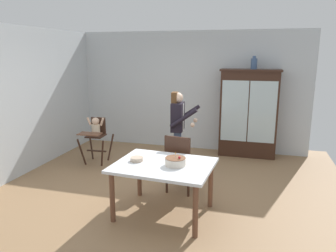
# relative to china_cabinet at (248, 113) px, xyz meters

# --- Properties ---
(ground_plane) EXTENTS (6.24, 6.24, 0.00)m
(ground_plane) POSITION_rel_china_cabinet_xyz_m (-1.35, -2.37, -0.95)
(ground_plane) COLOR #93704C
(wall_back) EXTENTS (5.32, 0.06, 2.70)m
(wall_back) POSITION_rel_china_cabinet_xyz_m (-1.35, 0.26, 0.40)
(wall_back) COLOR silver
(wall_back) RESTS_ON ground_plane
(wall_left) EXTENTS (0.06, 5.32, 2.70)m
(wall_left) POSITION_rel_china_cabinet_xyz_m (-3.98, -2.37, 0.40)
(wall_left) COLOR silver
(wall_left) RESTS_ON ground_plane
(china_cabinet) EXTENTS (1.25, 0.48, 1.88)m
(china_cabinet) POSITION_rel_china_cabinet_xyz_m (0.00, 0.00, 0.00)
(china_cabinet) COLOR #382116
(china_cabinet) RESTS_ON ground_plane
(ceramic_vase) EXTENTS (0.13, 0.13, 0.27)m
(ceramic_vase) POSITION_rel_china_cabinet_xyz_m (0.05, 0.00, 1.05)
(ceramic_vase) COLOR #3D567F
(ceramic_vase) RESTS_ON china_cabinet
(high_chair_with_toddler) EXTENTS (0.61, 0.71, 0.95)m
(high_chair_with_toddler) POSITION_rel_china_cabinet_xyz_m (-2.95, -1.33, -0.29)
(high_chair_with_toddler) COLOR #382116
(high_chair_with_toddler) RESTS_ON ground_plane
(adult_person) EXTENTS (0.52, 0.50, 1.53)m
(adult_person) POSITION_rel_china_cabinet_xyz_m (-1.21, -1.45, 0.02)
(adult_person) COLOR #3D4C6B
(adult_person) RESTS_ON ground_plane
(dining_table) EXTENTS (1.39, 1.13, 0.74)m
(dining_table) POSITION_rel_china_cabinet_xyz_m (-1.02, -3.02, -0.30)
(dining_table) COLOR silver
(dining_table) RESTS_ON ground_plane
(birthday_cake) EXTENTS (0.28, 0.28, 0.19)m
(birthday_cake) POSITION_rel_china_cabinet_xyz_m (-0.85, -3.03, -0.15)
(birthday_cake) COLOR beige
(birthday_cake) RESTS_ON dining_table
(serving_bowl) EXTENTS (0.18, 0.18, 0.05)m
(serving_bowl) POSITION_rel_china_cabinet_xyz_m (-1.41, -3.01, -0.18)
(serving_bowl) COLOR #C6AD93
(serving_bowl) RESTS_ON dining_table
(dining_chair_far_side) EXTENTS (0.49, 0.49, 0.96)m
(dining_chair_far_side) POSITION_rel_china_cabinet_xyz_m (-0.97, -2.29, -0.39)
(dining_chair_far_side) COLOR #382116
(dining_chair_far_side) RESTS_ON ground_plane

